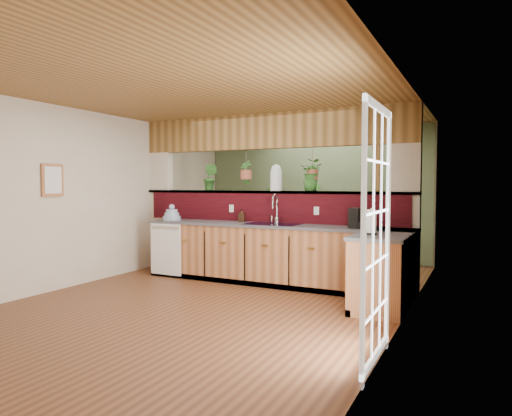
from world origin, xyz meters
The scene contains 28 objects.
ground centered at (0.00, 0.00, 0.00)m, with size 4.60×7.00×0.01m, color brown.
ceiling centered at (0.00, 0.00, 2.60)m, with size 4.60×7.00×0.01m, color brown.
wall_back centered at (0.00, 3.50, 1.30)m, with size 4.60×0.02×2.60m, color beige.
wall_left centered at (-2.30, 0.00, 1.30)m, with size 0.02×7.00×2.60m, color beige.
wall_right centered at (2.30, 0.00, 1.30)m, with size 0.02×7.00×2.60m, color beige.
pass_through_partition centered at (0.03, 1.35, 1.19)m, with size 4.60×0.21×2.60m.
pass_through_ledge centered at (0.00, 1.35, 1.37)m, with size 4.60×0.21×0.04m, color brown.
header_beam centered at (0.00, 1.35, 2.33)m, with size 4.60×0.15×0.55m, color brown.
sage_backwall centered at (0.00, 3.48, 1.30)m, with size 4.55×0.02×2.55m, color #586A48.
countertop centered at (0.84, 0.87, 0.45)m, with size 4.14×1.52×0.90m.
dishwasher centered at (-1.48, 0.66, 0.46)m, with size 0.58×0.03×0.82m.
navy_sink centered at (0.25, 0.98, 0.82)m, with size 0.82×0.50×0.18m.
french_door centered at (2.27, -1.30, 1.05)m, with size 0.06×1.02×2.16m, color white.
framed_print centered at (-2.27, -0.80, 1.55)m, with size 0.04×0.35×0.45m.
faucet centered at (0.24, 1.13, 1.14)m, with size 0.20×0.20×0.45m.
dish_stack centered at (-1.56, 0.93, 0.98)m, with size 0.30×0.30×0.26m.
soap_dispenser centered at (-0.34, 1.12, 1.00)m, with size 0.09×0.10×0.21m, color #331F12.
coffee_maker centered at (1.54, 0.93, 1.03)m, with size 0.15×0.25×0.27m.
paper_towel centered at (1.88, 0.24, 1.04)m, with size 0.15×0.15×0.32m.
glass_jar centered at (0.15, 1.35, 1.60)m, with size 0.18×0.18×0.41m.
ledge_plant_left centered at (-1.06, 1.35, 1.61)m, with size 0.24×0.20×0.44m, color #27581E.
ledge_plant_right centered at (0.72, 1.35, 1.59)m, with size 0.23×0.23×0.41m, color #27581E.
hanging_plant_a centered at (-0.38, 1.35, 1.81)m, with size 0.22×0.18×0.50m.
hanging_plant_b centered at (0.75, 1.35, 1.84)m, with size 0.33×0.29×0.48m.
shelving_console centered at (-0.31, 3.25, 0.50)m, with size 1.54×0.41×1.03m, color black.
shelf_plant_a centered at (-0.81, 3.25, 1.24)m, with size 0.24×0.16×0.46m, color #27581E.
shelf_plant_b centered at (0.12, 3.25, 1.26)m, with size 0.27×0.27×0.49m, color #27581E.
floor_plant centered at (0.87, 2.61, 0.35)m, with size 0.63×0.55×0.70m, color #27581E.
Camera 1 is at (3.07, -5.17, 1.49)m, focal length 32.00 mm.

